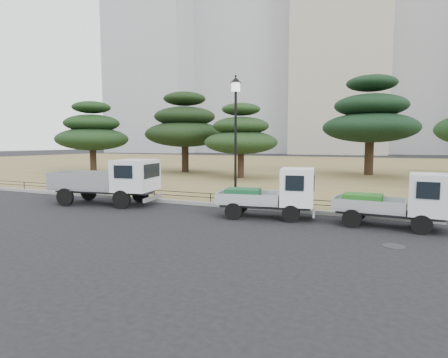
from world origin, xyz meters
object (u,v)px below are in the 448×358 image
at_px(street_lamp, 236,119).
at_px(tarp_pile, 102,185).
at_px(truck_kei_front, 273,193).
at_px(truck_kei_rear, 399,201).
at_px(truck_large, 110,180).

height_order(street_lamp, tarp_pile, street_lamp).
xyz_separation_m(truck_kei_front, truck_kei_rear, (4.26, 0.08, -0.02)).
height_order(truck_large, truck_kei_rear, truck_large).
height_order(truck_kei_rear, street_lamp, street_lamp).
relative_size(street_lamp, tarp_pile, 3.17).
relative_size(truck_large, street_lamp, 0.91).
xyz_separation_m(street_lamp, tarp_pile, (-7.89, 0.39, -3.29)).
distance_m(truck_large, street_lamp, 6.28).
bearing_deg(street_lamp, truck_kei_front, -37.21).
bearing_deg(truck_large, truck_kei_front, -9.17).
bearing_deg(truck_kei_rear, street_lamp, 169.38).
relative_size(truck_kei_rear, tarp_pile, 2.07).
bearing_deg(truck_kei_rear, tarp_pile, 175.40).
bearing_deg(truck_kei_rear, truck_kei_front, -175.57).
relative_size(truck_kei_front, street_lamp, 0.69).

